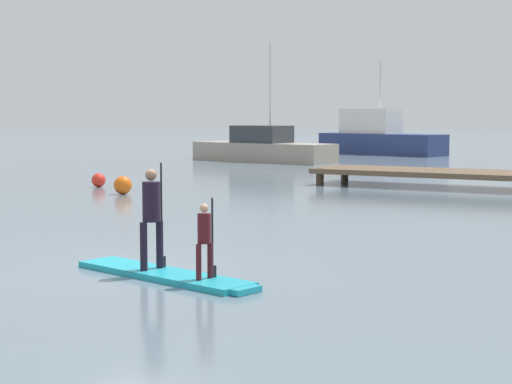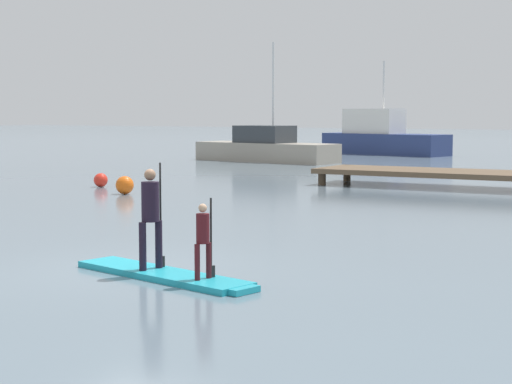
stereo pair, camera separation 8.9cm
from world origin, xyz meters
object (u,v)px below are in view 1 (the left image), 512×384
Objects in this scene: paddler_adult at (152,212)px; mooring_buoy_near at (123,185)px; fishing_boat_white_large at (263,148)px; fishing_boat_green_midground at (378,137)px; paddleboard_near at (166,275)px; paddler_child_solo at (205,237)px; mooring_buoy_mid at (99,180)px.

mooring_buoy_near is (-8.95, 10.57, -0.74)m from paddler_adult.
fishing_boat_white_large is 10.75m from fishing_boat_green_midground.
fishing_boat_green_midground is (-11.42, 39.22, 0.03)m from paddler_adult.
fishing_boat_green_midground is (-11.74, 39.30, 1.01)m from paddleboard_near.
paddleboard_near is 1.12m from paddler_child_solo.
fishing_boat_green_midground is at bearing 94.93° from mooring_buoy_near.
paddler_child_solo is 0.15× the size of fishing_boat_white_large.
fishing_boat_green_midground is 28.77m from mooring_buoy_near.
mooring_buoy_mid is (-11.66, 12.32, 0.19)m from paddleboard_near.
fishing_boat_white_large is at bearing 105.22° from mooring_buoy_near.
paddleboard_near is at bearing -73.37° from fishing_boat_green_midground.
paddleboard_near is at bearing -14.15° from paddler_adult.
fishing_boat_white_large is at bearing 117.44° from paddler_child_solo.
paddler_child_solo is 2.09× the size of mooring_buoy_near.
paddleboard_near is at bearing 167.71° from paddler_child_solo.
fishing_boat_white_large is at bearing 116.24° from paddleboard_near.
paddler_adult is at bearing -49.75° from mooring_buoy_near.
fishing_boat_white_large is 17.18× the size of mooring_buoy_mid.
paddler_child_solo is at bearing -46.94° from mooring_buoy_near.
mooring_buoy_mid is at bearing 135.03° from paddler_child_solo.
mooring_buoy_near is at bearing 131.04° from paddleboard_near.
mooring_buoy_mid is (0.08, -26.99, -0.82)m from fishing_boat_green_midground.
fishing_boat_white_large is at bearing 98.80° from mooring_buoy_mid.
mooring_buoy_near is (4.95, -18.20, -0.42)m from fishing_boat_white_large.
paddler_child_solo is at bearing -12.80° from paddler_adult.
mooring_buoy_near is 2.91m from mooring_buoy_mid.
paddleboard_near is 6.30× the size of mooring_buoy_near.
paddleboard_near is 0.43× the size of fishing_boat_green_midground.
paddler_adult reaches higher than mooring_buoy_mid.
mooring_buoy_mid is at bearing 145.11° from mooring_buoy_near.
mooring_buoy_near is (-9.27, 10.65, 0.24)m from paddleboard_near.
fishing_boat_white_large is at bearing -103.35° from fishing_boat_green_midground.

